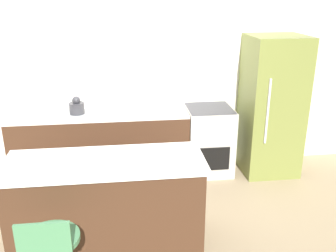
{
  "coord_description": "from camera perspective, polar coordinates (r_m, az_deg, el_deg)",
  "views": [
    {
      "loc": [
        -0.03,
        -4.22,
        2.35
      ],
      "look_at": [
        0.45,
        -0.39,
        0.94
      ],
      "focal_mm": 40.0,
      "sensor_mm": 36.0,
      "label": 1
    }
  ],
  "objects": [
    {
      "name": "mixing_bowl",
      "position": [
        4.73,
        -6.48,
        2.65
      ],
      "size": [
        0.26,
        0.26,
        0.08
      ],
      "color": "beige",
      "rests_on": "back_counter"
    },
    {
      "name": "wall_back",
      "position": [
        4.99,
        -6.69,
        7.77
      ],
      "size": [
        8.0,
        0.06,
        2.6
      ],
      "color": "white",
      "rests_on": "ground_plane"
    },
    {
      "name": "fruit_bowl",
      "position": [
        3.45,
        -7.59,
        -4.44
      ],
      "size": [
        0.32,
        0.32,
        0.07
      ],
      "color": "white",
      "rests_on": "kitchen_island"
    },
    {
      "name": "back_counter",
      "position": [
        4.94,
        -10.1,
        -2.93
      ],
      "size": [
        2.21,
        0.6,
        0.9
      ],
      "color": "#422819",
      "rests_on": "ground_plane"
    },
    {
      "name": "refrigerator",
      "position": [
        5.1,
        15.46,
        2.94
      ],
      "size": [
        0.71,
        0.72,
        1.82
      ],
      "color": "olive",
      "rests_on": "ground_plane"
    },
    {
      "name": "kettle",
      "position": [
        4.75,
        -13.74,
        2.86
      ],
      "size": [
        0.19,
        0.19,
        0.22
      ],
      "color": "#333338",
      "rests_on": "back_counter"
    },
    {
      "name": "oven_range",
      "position": [
        5.05,
        6.18,
        -2.16
      ],
      "size": [
        0.6,
        0.61,
        0.9
      ],
      "color": "#B7B2A8",
      "rests_on": "ground_plane"
    },
    {
      "name": "ground_plane",
      "position": [
        4.84,
        -5.95,
        -9.13
      ],
      "size": [
        14.0,
        14.0,
        0.0
      ],
      "primitive_type": "plane",
      "color": "#998466"
    },
    {
      "name": "kitchen_island",
      "position": [
        3.66,
        -9.23,
        -11.53
      ],
      "size": [
        1.83,
        0.69,
        0.9
      ],
      "color": "#422819",
      "rests_on": "ground_plane"
    }
  ]
}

